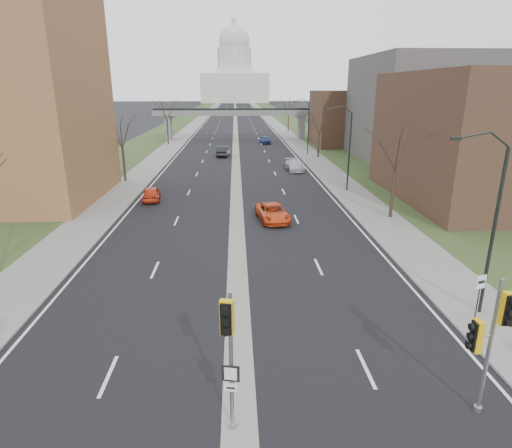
{
  "coord_description": "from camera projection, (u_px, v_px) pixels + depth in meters",
  "views": [
    {
      "loc": [
        0.01,
        -12.06,
        10.56
      ],
      "look_at": [
        1.01,
        9.2,
        3.75
      ],
      "focal_mm": 30.0,
      "sensor_mm": 36.0,
      "label": 1
    }
  ],
  "objects": [
    {
      "name": "ground",
      "position": [
        239.0,
        409.0,
        14.7
      ],
      "size": [
        700.0,
        700.0,
        0.0
      ],
      "primitive_type": "plane",
      "color": "black",
      "rests_on": "ground"
    },
    {
      "name": "road_surface",
      "position": [
        235.0,
        117.0,
        157.4
      ],
      "size": [
        20.0,
        600.0,
        0.01
      ],
      "primitive_type": "cube",
      "color": "black",
      "rests_on": "ground"
    },
    {
      "name": "median_strip",
      "position": [
        235.0,
        118.0,
        157.4
      ],
      "size": [
        1.2,
        600.0,
        0.02
      ],
      "primitive_type": "cube",
      "color": "gray",
      "rests_on": "ground"
    },
    {
      "name": "sidewalk_right",
      "position": [
        268.0,
        117.0,
        157.92
      ],
      "size": [
        4.0,
        600.0,
        0.12
      ],
      "primitive_type": "cube",
      "color": "gray",
      "rests_on": "ground"
    },
    {
      "name": "sidewalk_left",
      "position": [
        203.0,
        117.0,
        156.84
      ],
      "size": [
        4.0,
        600.0,
        0.12
      ],
      "primitive_type": "cube",
      "color": "gray",
      "rests_on": "ground"
    },
    {
      "name": "grass_verge_right",
      "position": [
        284.0,
        117.0,
        158.19
      ],
      "size": [
        8.0,
        600.0,
        0.1
      ],
      "primitive_type": "cube",
      "color": "#2B3E1C",
      "rests_on": "ground"
    },
    {
      "name": "grass_verge_left",
      "position": [
        186.0,
        118.0,
        156.58
      ],
      "size": [
        8.0,
        600.0,
        0.1
      ],
      "primitive_type": "cube",
      "color": "#2B3E1C",
      "rests_on": "ground"
    },
    {
      "name": "commercial_block_near",
      "position": [
        488.0,
        138.0,
        40.58
      ],
      "size": [
        16.0,
        20.0,
        12.0
      ],
      "primitive_type": "cube",
      "color": "#513526",
      "rests_on": "ground"
    },
    {
      "name": "commercial_block_mid",
      "position": [
        425.0,
        109.0,
        63.14
      ],
      "size": [
        18.0,
        22.0,
        15.0
      ],
      "primitive_type": "cube",
      "color": "#56544F",
      "rests_on": "ground"
    },
    {
      "name": "commercial_block_far",
      "position": [
        352.0,
        118.0,
        80.75
      ],
      "size": [
        14.0,
        14.0,
        10.0
      ],
      "primitive_type": "cube",
      "color": "#513526",
      "rests_on": "ground"
    },
    {
      "name": "pedestrian_bridge",
      "position": [
        235.0,
        116.0,
        89.33
      ],
      "size": [
        34.0,
        3.0,
        6.45
      ],
      "color": "slate",
      "rests_on": "ground"
    },
    {
      "name": "capitol",
      "position": [
        235.0,
        76.0,
        313.46
      ],
      "size": [
        48.0,
        42.0,
        55.75
      ],
      "color": "#BCB9AC",
      "rests_on": "ground"
    },
    {
      "name": "streetlight_near",
      "position": [
        486.0,
        174.0,
        18.78
      ],
      "size": [
        2.61,
        0.2,
        8.7
      ],
      "color": "black",
      "rests_on": "sidewalk_right"
    },
    {
      "name": "streetlight_mid",
      "position": [
        343.0,
        125.0,
        43.51
      ],
      "size": [
        2.61,
        0.2,
        8.7
      ],
      "color": "black",
      "rests_on": "sidewalk_right"
    },
    {
      "name": "streetlight_far",
      "position": [
        304.0,
        111.0,
        68.25
      ],
      "size": [
        2.61,
        0.2,
        8.7
      ],
      "color": "black",
      "rests_on": "sidewalk_right"
    },
    {
      "name": "tree_left_b",
      "position": [
        121.0,
        128.0,
        48.37
      ],
      "size": [
        6.75,
        6.75,
        8.81
      ],
      "color": "#382B21",
      "rests_on": "sidewalk_left"
    },
    {
      "name": "tree_left_c",
      "position": [
        166.0,
        107.0,
        80.46
      ],
      "size": [
        7.65,
        7.65,
        9.99
      ],
      "color": "#382B21",
      "rests_on": "sidewalk_left"
    },
    {
      "name": "tree_right_a",
      "position": [
        398.0,
        139.0,
        34.19
      ],
      "size": [
        7.2,
        7.2,
        9.4
      ],
      "color": "#382B21",
      "rests_on": "sidewalk_right"
    },
    {
      "name": "tree_right_b",
      "position": [
        320.0,
        120.0,
        65.83
      ],
      "size": [
        6.3,
        6.3,
        8.22
      ],
      "color": "#382B21",
      "rests_on": "sidewalk_right"
    },
    {
      "name": "tree_right_c",
      "position": [
        289.0,
        103.0,
        103.51
      ],
      "size": [
        7.65,
        7.65,
        9.99
      ],
      "color": "#382B21",
      "rests_on": "sidewalk_right"
    },
    {
      "name": "signal_pole_median",
      "position": [
        229.0,
        341.0,
        12.63
      ],
      "size": [
        0.6,
        0.81,
        4.89
      ],
      "rotation": [
        0.0,
        0.0,
        -0.18
      ],
      "color": "gray",
      "rests_on": "ground"
    },
    {
      "name": "signal_pole_right",
      "position": [
        491.0,
        331.0,
        13.47
      ],
      "size": [
        0.87,
        0.87,
        4.96
      ],
      "rotation": [
        0.0,
        0.0,
        -0.0
      ],
      "color": "gray",
      "rests_on": "ground"
    },
    {
      "name": "speed_limit_sign",
      "position": [
        480.0,
        290.0,
        19.43
      ],
      "size": [
        0.5,
        0.18,
        2.41
      ],
      "rotation": [
        0.0,
        0.0,
        0.3
      ],
      "color": "black",
      "rests_on": "sidewalk_right"
    },
    {
      "name": "car_left_near",
      "position": [
        151.0,
        193.0,
        41.72
      ],
      "size": [
        2.13,
        4.24,
        1.39
      ],
      "primitive_type": "imported",
      "rotation": [
        0.0,
        0.0,
        3.26
      ],
      "color": "red",
      "rests_on": "ground"
    },
    {
      "name": "car_left_far",
      "position": [
        223.0,
        151.0,
        68.58
      ],
      "size": [
        2.15,
        4.93,
        1.57
      ],
      "primitive_type": "imported",
      "rotation": [
        0.0,
        0.0,
        3.04
      ],
      "color": "black",
      "rests_on": "ground"
    },
    {
      "name": "car_right_near",
      "position": [
        273.0,
        212.0,
        35.4
      ],
      "size": [
        2.91,
        5.19,
        1.37
      ],
      "primitive_type": "imported",
      "rotation": [
        0.0,
        0.0,
        0.13
      ],
      "color": "#D34516",
      "rests_on": "ground"
    },
    {
      "name": "car_right_mid",
      "position": [
        294.0,
        165.0,
        56.66
      ],
      "size": [
        2.32,
        4.97,
        1.4
      ],
      "primitive_type": "imported",
      "rotation": [
        0.0,
        0.0,
        0.08
      ],
      "color": "#B5B5BD",
      "rests_on": "ground"
    },
    {
      "name": "car_right_far",
      "position": [
        265.0,
        140.0,
        84.18
      ],
      "size": [
        2.24,
        4.49,
        1.47
      ],
      "primitive_type": "imported",
      "rotation": [
        0.0,
        0.0,
        0.12
      ],
      "color": "navy",
      "rests_on": "ground"
    }
  ]
}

